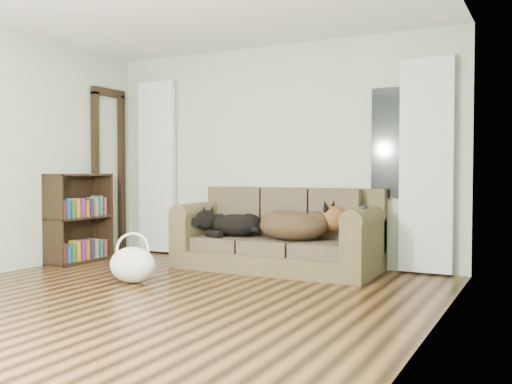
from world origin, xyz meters
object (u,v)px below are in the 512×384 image
at_px(dog_black_lab, 233,225).
at_px(dog_shepherd, 298,227).
at_px(bookshelf, 79,220).
at_px(tote_bag, 133,266).
at_px(sofa, 276,229).

relative_size(dog_black_lab, dog_shepherd, 0.79).
bearing_deg(dog_shepherd, bookshelf, 4.35).
relative_size(tote_bag, bookshelf, 0.45).
relative_size(sofa, dog_shepherd, 2.85).
bearing_deg(tote_bag, bookshelf, 152.46).
distance_m(dog_black_lab, dog_shepherd, 0.82).
xyz_separation_m(sofa, bookshelf, (-2.36, -0.58, 0.05)).
height_order(tote_bag, bookshelf, bookshelf).
height_order(dog_black_lab, bookshelf, bookshelf).
height_order(dog_shepherd, tote_bag, dog_shepherd).
xyz_separation_m(tote_bag, bookshelf, (-1.43, 0.75, 0.34)).
bearing_deg(dog_black_lab, sofa, -1.23).
xyz_separation_m(sofa, tote_bag, (-0.93, -1.32, -0.29)).
distance_m(sofa, dog_black_lab, 0.53).
bearing_deg(dog_black_lab, tote_bag, -114.55).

